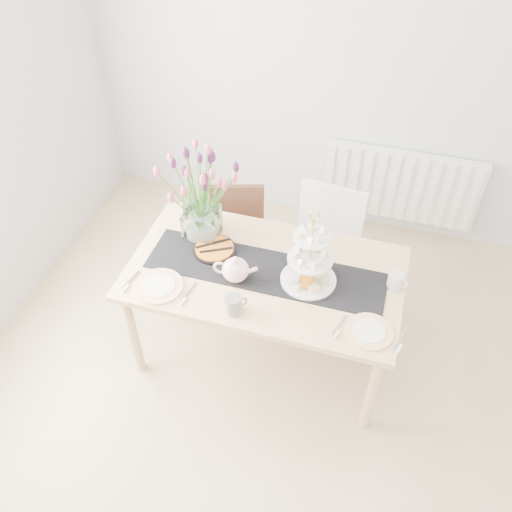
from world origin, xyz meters
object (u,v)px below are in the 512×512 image
(plate_left, at_px, (159,286))
(mug_orange, at_px, (307,281))
(chair_brown, at_px, (238,231))
(chair_white, at_px, (325,241))
(teapot, at_px, (236,270))
(cream_jug, at_px, (396,280))
(mug_white, at_px, (293,280))
(radiator, at_px, (401,186))
(mug_grey, at_px, (233,305))
(dining_table, at_px, (265,280))
(tart_tin, at_px, (215,249))
(cake_stand, at_px, (310,265))
(plate_right, at_px, (369,332))
(tulip_vase, at_px, (198,184))

(plate_left, bearing_deg, mug_orange, 16.64)
(chair_brown, distance_m, chair_white, 0.64)
(teapot, xyz_separation_m, cream_jug, (0.88, 0.21, -0.03))
(mug_white, bearing_deg, radiator, 60.01)
(mug_grey, relative_size, plate_left, 0.40)
(chair_brown, height_order, teapot, teapot)
(dining_table, bearing_deg, cream_jug, 7.42)
(mug_grey, bearing_deg, radiator, 27.83)
(cream_jug, xyz_separation_m, mug_orange, (-0.48, -0.15, 0.01))
(chair_white, xyz_separation_m, mug_orange, (0.00, -0.66, 0.27))
(dining_table, bearing_deg, mug_orange, -12.31)
(mug_white, height_order, mug_orange, same)
(cream_jug, bearing_deg, teapot, -142.78)
(chair_white, relative_size, mug_white, 8.90)
(mug_white, relative_size, mug_orange, 0.99)
(teapot, relative_size, plate_left, 0.89)
(tart_tin, xyz_separation_m, mug_grey, (0.26, -0.42, 0.04))
(chair_brown, bearing_deg, mug_orange, -63.68)
(chair_white, xyz_separation_m, mug_grey, (-0.33, -0.94, 0.28))
(cake_stand, relative_size, cream_jug, 5.17)
(plate_right, bearing_deg, plate_left, -179.18)
(dining_table, relative_size, teapot, 6.45)
(cake_stand, distance_m, mug_orange, 0.10)
(chair_white, bearing_deg, teapot, -113.22)
(plate_left, bearing_deg, radiator, 55.38)
(dining_table, xyz_separation_m, plate_right, (0.65, -0.28, 0.08))
(tart_tin, bearing_deg, mug_orange, -12.31)
(cream_jug, bearing_deg, radiator, 115.76)
(mug_white, relative_size, plate_right, 0.40)
(chair_brown, relative_size, mug_white, 7.57)
(tart_tin, height_order, plate_left, tart_tin)
(chair_white, bearing_deg, dining_table, -107.00)
(chair_brown, height_order, tart_tin, tart_tin)
(cream_jug, distance_m, plate_right, 0.39)
(mug_white, xyz_separation_m, plate_left, (-0.73, -0.22, -0.04))
(mug_grey, xyz_separation_m, mug_white, (0.26, 0.27, -0.00))
(teapot, bearing_deg, mug_orange, 2.60)
(teapot, bearing_deg, plate_left, -160.85)
(chair_brown, bearing_deg, tart_tin, -102.79)
(cream_jug, distance_m, plate_left, 1.34)
(dining_table, height_order, cake_stand, cake_stand)
(cream_jug, height_order, mug_orange, mug_orange)
(chair_white, bearing_deg, chair_brown, -176.10)
(dining_table, distance_m, teapot, 0.24)
(mug_grey, distance_m, plate_right, 0.73)
(chair_brown, height_order, cake_stand, cake_stand)
(plate_right, bearing_deg, mug_grey, -174.85)
(tulip_vase, xyz_separation_m, mug_orange, (0.71, -0.25, -0.35))
(plate_left, bearing_deg, tart_tin, 61.14)
(plate_left, bearing_deg, plate_right, 0.82)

